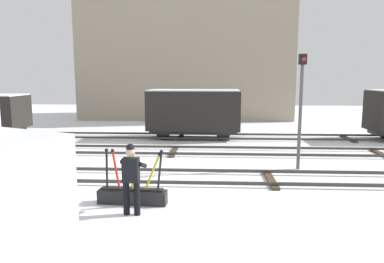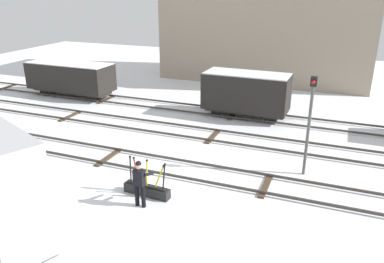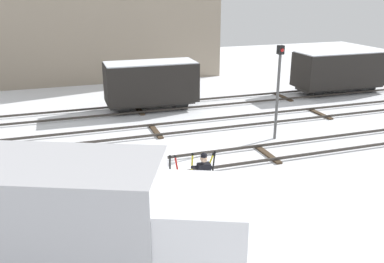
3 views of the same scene
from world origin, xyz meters
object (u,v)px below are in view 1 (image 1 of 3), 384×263
Objects in this scene: rail_worker at (131,175)px; signal_post at (301,100)px; switch_lever_frame at (133,194)px; freight_car_mid_siding at (194,111)px.

signal_post reaches higher than rail_worker.
switch_lever_frame is at bearing 104.91° from rail_worker.
signal_post is (5.15, 3.83, 2.21)m from switch_lever_frame.
rail_worker is 0.36× the size of freight_car_mid_siding.
rail_worker is at bearing -137.62° from signal_post.
switch_lever_frame is at bearing -95.08° from freight_car_mid_siding.
signal_post is (5.00, 4.56, 1.49)m from rail_worker.
freight_car_mid_siding is (0.97, 10.80, 0.49)m from rail_worker.
freight_car_mid_siding is at bearing 88.44° from rail_worker.
switch_lever_frame is 1.05× the size of rail_worker.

